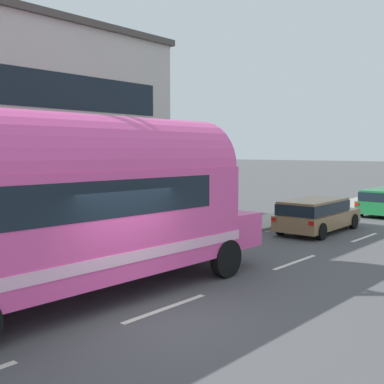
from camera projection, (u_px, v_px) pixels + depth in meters
name	position (u px, v px, depth m)	size (l,w,h in m)	color
ground_plane	(146.00, 316.00, 9.40)	(300.00, 300.00, 0.00)	#4C4C4F
lane_markings	(319.00, 227.00, 20.51)	(3.67, 80.00, 0.01)	silver
sidewalk_slab	(242.00, 227.00, 19.97)	(2.35, 90.00, 0.15)	gray
painted_bus	(57.00, 199.00, 9.76)	(2.74, 11.11, 4.12)	#EA4C9E
car_lead	(316.00, 213.00, 18.98)	(2.03, 4.75, 1.37)	olive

